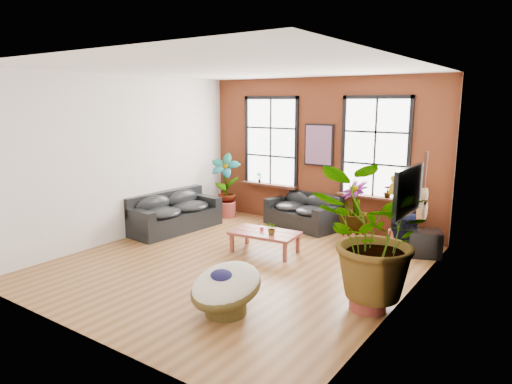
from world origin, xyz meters
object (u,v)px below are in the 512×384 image
coffee_table (265,234)px  papasan_chair (226,287)px  sofa_left (173,213)px  sofa_back (303,212)px

coffee_table → papasan_chair: (1.02, -2.54, 0.02)m
sofa_left → sofa_back: bearing=-45.5°
sofa_left → papasan_chair: (3.69, -2.69, -0.00)m
sofa_back → sofa_left: (-2.37, -1.96, 0.03)m
sofa_back → papasan_chair: 4.83m
papasan_chair → sofa_left: bearing=155.2°
sofa_left → coffee_table: 2.67m
papasan_chair → coffee_table: bearing=123.3°
sofa_back → papasan_chair: bearing=-60.8°
sofa_back → sofa_left: 3.07m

